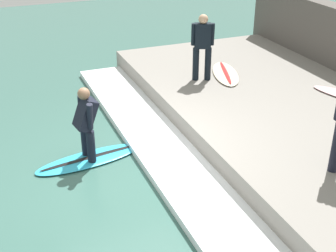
# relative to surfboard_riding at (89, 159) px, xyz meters

# --- Properties ---
(ground_plane) EXTENTS (28.00, 28.00, 0.00)m
(ground_plane) POSITION_rel_surfboard_riding_xyz_m (0.64, -0.54, -0.03)
(ground_plane) COLOR #386056
(concrete_ledge) EXTENTS (4.40, 10.12, 0.48)m
(concrete_ledge) POSITION_rel_surfboard_riding_xyz_m (4.05, -0.54, 0.21)
(concrete_ledge) COLOR gray
(concrete_ledge) RESTS_ON ground_plane
(wave_foam_crest) EXTENTS (1.07, 9.61, 0.14)m
(wave_foam_crest) POSITION_rel_surfboard_riding_xyz_m (1.32, -0.54, 0.04)
(wave_foam_crest) COLOR white
(wave_foam_crest) RESTS_ON ground_plane
(surfboard_riding) EXTENTS (2.05, 0.88, 0.07)m
(surfboard_riding) POSITION_rel_surfboard_riding_xyz_m (0.00, 0.00, 0.00)
(surfboard_riding) COLOR #2DADD1
(surfboard_riding) RESTS_ON ground_plane
(surfer_riding) EXTENTS (0.45, 0.59, 1.34)m
(surfer_riding) POSITION_rel_surfboard_riding_xyz_m (0.00, -0.00, 0.77)
(surfer_riding) COLOR black
(surfer_riding) RESTS_ON surfboard_riding
(surfer_waiting_far) EXTENTS (0.48, 0.35, 1.49)m
(surfer_waiting_far) POSITION_rel_surfboard_riding_xyz_m (3.05, 1.76, 1.29)
(surfer_waiting_far) COLOR black
(surfer_waiting_far) RESTS_ON concrete_ledge
(surfboard_waiting_far) EXTENTS (1.06, 1.70, 0.07)m
(surfboard_waiting_far) POSITION_rel_surfboard_riding_xyz_m (3.71, 1.83, 0.48)
(surfboard_waiting_far) COLOR beige
(surfboard_waiting_far) RESTS_ON concrete_ledge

